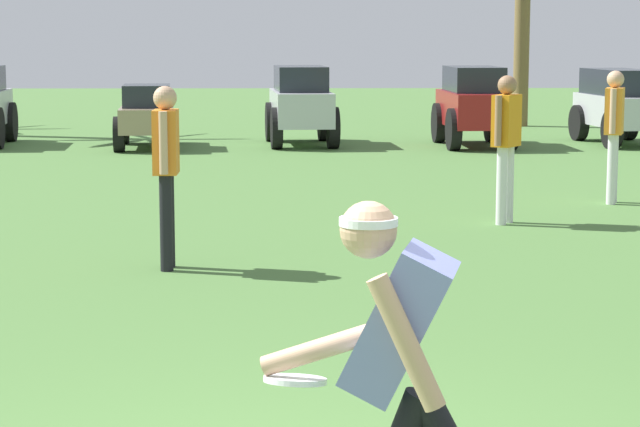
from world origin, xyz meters
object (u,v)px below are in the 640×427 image
at_px(frisbee_thrower, 401,368).
at_px(parked_car_slot_c, 301,103).
at_px(parked_car_slot_e, 620,104).
at_px(parked_car_slot_b, 147,115).
at_px(teammate_near_sideline, 506,135).
at_px(parked_car_slot_d, 474,104).
at_px(frisbee_in_flight, 295,380).
at_px(teammate_midfield, 614,124).
at_px(teammate_deep, 166,160).

distance_m(frisbee_thrower, parked_car_slot_c, 17.88).
xyz_separation_m(parked_car_slot_c, parked_car_slot_e, (5.75, 0.04, -0.02)).
bearing_deg(parked_car_slot_b, teammate_near_sideline, -61.44).
xyz_separation_m(frisbee_thrower, parked_car_slot_d, (2.77, 17.54, -0.05)).
distance_m(parked_car_slot_b, parked_car_slot_d, 5.74).
height_order(frisbee_thrower, teammate_near_sideline, teammate_near_sideline).
distance_m(frisbee_in_flight, teammate_midfield, 10.50).
xyz_separation_m(frisbee_thrower, teammate_deep, (-1.47, 6.08, 0.15)).
bearing_deg(parked_car_slot_e, parked_car_slot_c, -179.62).
relative_size(frisbee_thrower, parked_car_slot_c, 0.58).
bearing_deg(parked_car_slot_c, teammate_near_sideline, -77.30).
bearing_deg(teammate_near_sideline, teammate_midfield, 45.23).
bearing_deg(parked_car_slot_e, parked_car_slot_d, -172.10).
bearing_deg(parked_car_slot_c, frisbee_thrower, -89.12).
xyz_separation_m(frisbee_thrower, teammate_midfield, (3.35, 10.09, 0.15)).
xyz_separation_m(frisbee_in_flight, parked_car_slot_c, (0.11, 17.59, 0.08)).
bearing_deg(parked_car_slot_d, frisbee_in_flight, -100.38).
distance_m(frisbee_thrower, teammate_deep, 6.26).
relative_size(frisbee_in_flight, parked_car_slot_e, 0.13).
height_order(parked_car_slot_b, parked_car_slot_c, parked_car_slot_c).
bearing_deg(teammate_midfield, frisbee_in_flight, -110.89).
relative_size(teammate_deep, parked_car_slot_c, 0.64).
distance_m(teammate_near_sideline, parked_car_slot_d, 9.04).
bearing_deg(frisbee_in_flight, teammate_near_sideline, 75.00).
height_order(frisbee_thrower, parked_car_slot_c, frisbee_thrower).
bearing_deg(teammate_deep, frisbee_in_flight, -79.38).
xyz_separation_m(teammate_near_sideline, parked_car_slot_c, (-2.10, 9.32, -0.20)).
xyz_separation_m(parked_car_slot_b, parked_car_slot_e, (8.43, 0.57, 0.16)).
height_order(teammate_deep, parked_car_slot_c, teammate_deep).
bearing_deg(teammate_midfield, teammate_deep, -140.27).
height_order(frisbee_in_flight, parked_car_slot_b, parked_car_slot_b).
bearing_deg(teammate_midfield, parked_car_slot_c, 115.00).
bearing_deg(frisbee_in_flight, parked_car_slot_d, 79.62).
xyz_separation_m(parked_car_slot_c, parked_car_slot_d, (3.05, -0.34, 0.00)).
relative_size(frisbee_thrower, teammate_midfield, 0.90).
height_order(frisbee_in_flight, parked_car_slot_c, parked_car_slot_c).
xyz_separation_m(teammate_midfield, parked_car_slot_c, (-3.63, 7.78, -0.20)).
bearing_deg(parked_car_slot_e, parked_car_slot_b, -176.10).
xyz_separation_m(teammate_near_sideline, teammate_deep, (-3.30, -2.47, 0.00)).
height_order(parked_car_slot_b, parked_car_slot_e, parked_car_slot_e).
height_order(teammate_near_sideline, parked_car_slot_d, teammate_near_sideline).
bearing_deg(frisbee_thrower, teammate_near_sideline, 77.95).
height_order(parked_car_slot_c, parked_car_slot_d, same).
xyz_separation_m(teammate_deep, parked_car_slot_e, (6.95, 11.83, -0.22)).
relative_size(teammate_midfield, teammate_deep, 1.00).
height_order(teammate_midfield, teammate_deep, same).
height_order(teammate_near_sideline, teammate_deep, same).
height_order(parked_car_slot_d, parked_car_slot_e, parked_car_slot_d).
xyz_separation_m(parked_car_slot_d, parked_car_slot_e, (2.70, 0.37, -0.02)).
bearing_deg(parked_car_slot_c, teammate_midfield, -65.00).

